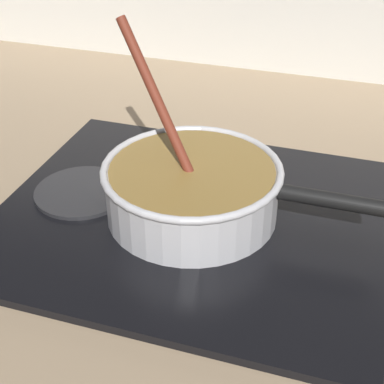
# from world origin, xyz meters

# --- Properties ---
(ground) EXTENTS (2.40, 1.60, 0.04)m
(ground) POSITION_xyz_m (0.00, 0.00, -0.02)
(ground) COLOR #9E8466
(hob_plate) EXTENTS (0.56, 0.48, 0.01)m
(hob_plate) POSITION_xyz_m (0.07, 0.17, 0.01)
(hob_plate) COLOR black
(hob_plate) RESTS_ON ground
(burner_ring) EXTENTS (0.18, 0.18, 0.01)m
(burner_ring) POSITION_xyz_m (0.07, 0.17, 0.02)
(burner_ring) COLOR #592D0C
(burner_ring) RESTS_ON hob_plate
(spare_burner) EXTENTS (0.14, 0.14, 0.01)m
(spare_burner) POSITION_xyz_m (-0.11, 0.17, 0.01)
(spare_burner) COLOR #262628
(spare_burner) RESTS_ON hob_plate
(cooking_pan) EXTENTS (0.39, 0.26, 0.26)m
(cooking_pan) POSITION_xyz_m (0.07, 0.17, 0.06)
(cooking_pan) COLOR silver
(cooking_pan) RESTS_ON hob_plate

